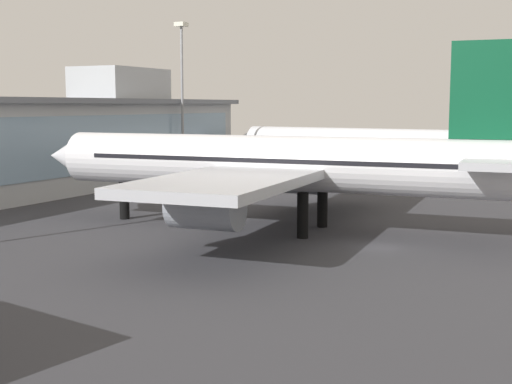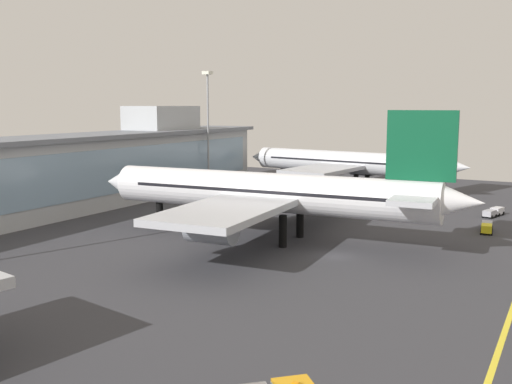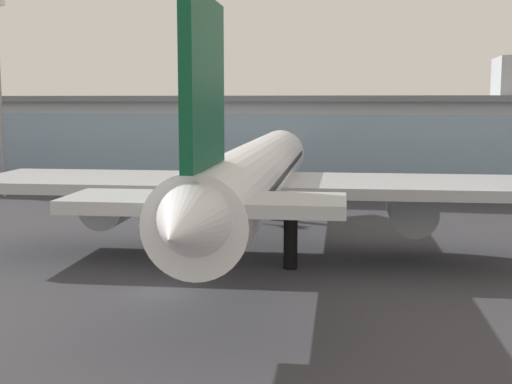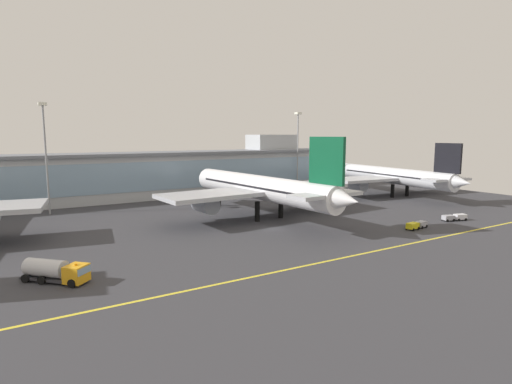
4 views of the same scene
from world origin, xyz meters
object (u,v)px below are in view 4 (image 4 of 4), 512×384
Objects in this scene: airliner_near_right at (260,188)px; airliner_far_right at (393,176)px; fuel_tanker_truck at (57,271)px; baggage_tug_near at (455,217)px; service_truck_far at (417,225)px; apron_light_mast_west at (45,143)px; apron_light_mast_centre at (298,140)px.

airliner_near_right is 1.06× the size of airliner_far_right.
fuel_tanker_truck is 79.48m from baggage_tug_near.
airliner_far_right reaches higher than baggage_tug_near.
service_truck_far is (20.57, -26.59, -5.96)m from airliner_near_right.
apron_light_mast_west is at bearing -48.74° from service_truck_far.
fuel_tanker_truck is at bearing -94.26° from apron_light_mast_west.
airliner_near_right is 9.92× the size of baggage_tug_near.
apron_light_mast_west is at bearing 159.68° from baggage_tug_near.
apron_light_mast_centre is (37.47, 35.15, 10.33)m from airliner_near_right.
apron_light_mast_centre reaches higher than service_truck_far.
airliner_near_right is at bearing -36.09° from apron_light_mast_west.
fuel_tanker_truck is 0.31× the size of apron_light_mast_centre.
service_truck_far is 85.05m from apron_light_mast_west.
fuel_tanker_truck is 0.31× the size of apron_light_mast_west.
apron_light_mast_west is (-94.78, 22.31, 10.86)m from airliner_far_right.
airliner_far_right is 9.47× the size of service_truck_far.
apron_light_mast_west is (3.85, 51.72, 15.44)m from fuel_tanker_truck.
apron_light_mast_west reaches higher than airliner_far_right.
airliner_far_right is 6.60× the size of fuel_tanker_truck.
baggage_tug_near is (34.55, -25.90, -5.96)m from airliner_near_right.
apron_light_mast_west is (-61.53, 56.45, 16.15)m from service_truck_far.
apron_light_mast_centre is (2.91, 61.04, 16.29)m from baggage_tug_near.
service_truck_far is at bearing 141.79° from airliner_far_right.
airliner_far_right is 103.02m from fuel_tanker_truck.
airliner_far_right is at bearing -86.02° from airliner_near_right.
airliner_far_right is (53.81, 7.55, -0.67)m from airliner_near_right.
airliner_near_right is 2.18× the size of apron_light_mast_west.
fuel_tanker_truck is at bearing -145.28° from apron_light_mast_centre.
airliner_near_right is 52.40m from apron_light_mast_centre.
airliner_far_right is at bearing -13.25° from apron_light_mast_west.
airliner_far_right is at bearing 63.07° from fuel_tanker_truck.
airliner_near_right is at bearing 72.47° from fuel_tanker_truck.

